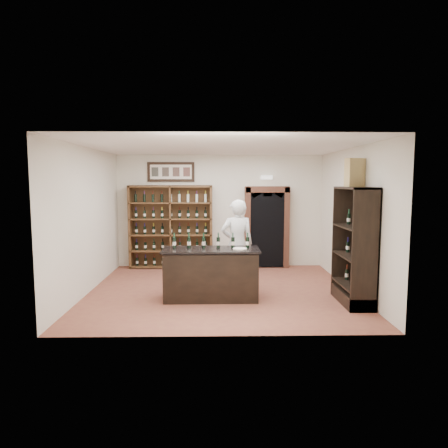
% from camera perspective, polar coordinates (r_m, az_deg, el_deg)
% --- Properties ---
extents(floor, '(5.50, 5.50, 0.00)m').
position_cam_1_polar(floor, '(8.56, -0.44, -9.48)').
color(floor, brown).
rests_on(floor, ground).
extents(ceiling, '(5.50, 5.50, 0.00)m').
position_cam_1_polar(ceiling, '(8.27, -0.46, 10.96)').
color(ceiling, white).
rests_on(ceiling, wall_back).
extents(wall_back, '(5.50, 0.04, 3.00)m').
position_cam_1_polar(wall_back, '(10.77, -0.60, 1.85)').
color(wall_back, silver).
rests_on(wall_back, ground).
extents(wall_left, '(0.04, 5.00, 3.00)m').
position_cam_1_polar(wall_left, '(8.70, -18.88, 0.50)').
color(wall_left, silver).
rests_on(wall_left, ground).
extents(wall_right, '(0.04, 5.00, 3.00)m').
position_cam_1_polar(wall_right, '(8.76, 17.85, 0.57)').
color(wall_right, silver).
rests_on(wall_right, ground).
extents(wine_shelf, '(2.20, 0.38, 2.20)m').
position_cam_1_polar(wine_shelf, '(10.71, -7.56, -0.37)').
color(wine_shelf, '#54371D').
rests_on(wine_shelf, ground).
extents(framed_picture, '(1.25, 0.04, 0.52)m').
position_cam_1_polar(framed_picture, '(10.78, -7.59, 7.39)').
color(framed_picture, black).
rests_on(framed_picture, wall_back).
extents(arched_doorway, '(1.17, 0.35, 2.17)m').
position_cam_1_polar(arched_doorway, '(10.72, 6.11, -0.14)').
color(arched_doorway, black).
rests_on(arched_doorway, ground).
extents(emergency_light, '(0.30, 0.10, 0.10)m').
position_cam_1_polar(emergency_light, '(10.75, 6.12, 6.61)').
color(emergency_light, white).
rests_on(emergency_light, wall_back).
extents(tasting_counter, '(1.88, 0.78, 1.00)m').
position_cam_1_polar(tasting_counter, '(7.86, -1.87, -7.19)').
color(tasting_counter, black).
rests_on(tasting_counter, ground).
extents(counter_bottle_0, '(0.07, 0.07, 0.30)m').
position_cam_1_polar(counter_bottle_0, '(7.88, -7.12, -2.65)').
color(counter_bottle_0, black).
rests_on(counter_bottle_0, tasting_counter).
extents(counter_bottle_1, '(0.07, 0.07, 0.30)m').
position_cam_1_polar(counter_bottle_1, '(7.86, -5.03, -2.65)').
color(counter_bottle_1, black).
rests_on(counter_bottle_1, tasting_counter).
extents(counter_bottle_2, '(0.07, 0.07, 0.30)m').
position_cam_1_polar(counter_bottle_2, '(7.84, -2.93, -2.65)').
color(counter_bottle_2, black).
rests_on(counter_bottle_2, tasting_counter).
extents(counter_bottle_3, '(0.07, 0.07, 0.30)m').
position_cam_1_polar(counter_bottle_3, '(7.84, -0.82, -2.65)').
color(counter_bottle_3, black).
rests_on(counter_bottle_3, tasting_counter).
extents(counter_bottle_4, '(0.07, 0.07, 0.30)m').
position_cam_1_polar(counter_bottle_4, '(7.85, 1.29, -2.64)').
color(counter_bottle_4, black).
rests_on(counter_bottle_4, tasting_counter).
extents(counter_bottle_5, '(0.07, 0.07, 0.30)m').
position_cam_1_polar(counter_bottle_5, '(7.86, 3.38, -2.63)').
color(counter_bottle_5, black).
rests_on(counter_bottle_5, tasting_counter).
extents(side_cabinet, '(0.48, 1.20, 2.20)m').
position_cam_1_polar(side_cabinet, '(7.95, 18.24, -5.43)').
color(side_cabinet, black).
rests_on(side_cabinet, ground).
extents(shopkeeper, '(0.75, 0.54, 1.92)m').
position_cam_1_polar(shopkeeper, '(8.60, 1.88, -2.87)').
color(shopkeeper, silver).
rests_on(shopkeeper, ground).
extents(plate, '(0.27, 0.27, 0.02)m').
position_cam_1_polar(plate, '(7.69, 2.28, -3.56)').
color(plate, silver).
rests_on(plate, tasting_counter).
extents(wine_crate, '(0.41, 0.29, 0.54)m').
position_cam_1_polar(wine_crate, '(8.00, 18.18, 7.00)').
color(wine_crate, tan).
rests_on(wine_crate, side_cabinet).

